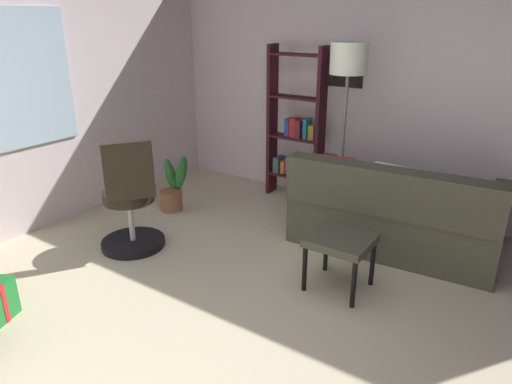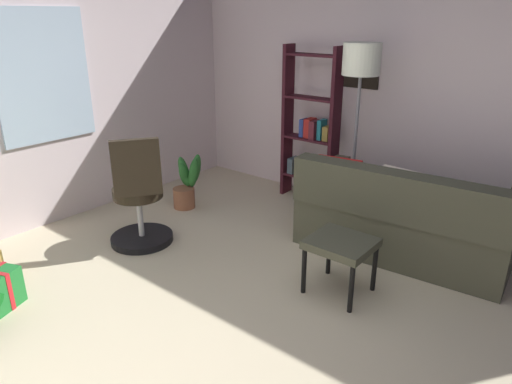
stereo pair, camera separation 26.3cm
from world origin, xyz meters
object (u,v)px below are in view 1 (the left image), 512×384
(couch, at_px, (408,212))
(office_chair, at_px, (130,207))
(bookshelf, at_px, (296,133))
(potted_plant, at_px, (174,186))
(floor_lamp, at_px, (348,73))
(footstool, at_px, (340,244))

(couch, bearing_deg, office_chair, 127.65)
(bookshelf, bearing_deg, potted_plant, 138.91)
(couch, height_order, floor_lamp, floor_lamp)
(footstool, distance_m, potted_plant, 2.16)
(couch, distance_m, footstool, 1.08)
(floor_lamp, bearing_deg, office_chair, 142.21)
(office_chair, xyz_separation_m, bookshelf, (1.91, -0.55, 0.35))
(couch, height_order, potted_plant, couch)
(office_chair, height_order, bookshelf, bookshelf)
(floor_lamp, height_order, potted_plant, floor_lamp)
(couch, relative_size, potted_plant, 3.12)
(floor_lamp, bearing_deg, potted_plant, 114.18)
(couch, relative_size, footstool, 3.99)
(office_chair, bearing_deg, bookshelf, -16.01)
(footstool, xyz_separation_m, bookshelf, (1.47, 1.22, 0.38))
(floor_lamp, distance_m, potted_plant, 2.11)
(couch, distance_m, floor_lamp, 1.37)
(office_chair, relative_size, potted_plant, 1.76)
(couch, xyz_separation_m, bookshelf, (0.40, 1.40, 0.46))
(footstool, height_order, floor_lamp, floor_lamp)
(office_chair, bearing_deg, potted_plant, 21.19)
(bookshelf, xyz_separation_m, floor_lamp, (-0.31, -0.69, 0.71))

